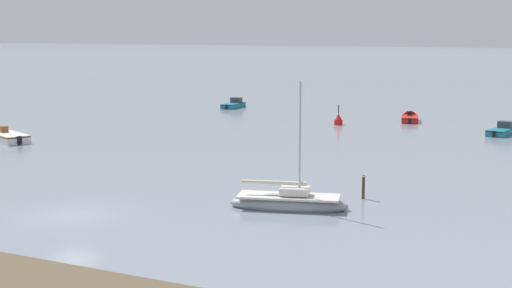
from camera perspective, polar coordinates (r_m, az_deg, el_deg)
The scene contains 8 objects.
ground_plane at distance 40.93m, azimuth -14.11°, elevation -5.40°, with size 800.00×800.00×0.00m, color gray.
motorboat_moored_1 at distance 82.54m, azimuth 11.85°, elevation 1.93°, with size 2.90×5.18×1.69m.
motorboat_moored_2 at distance 74.34m, azimuth 18.71°, elevation 0.94°, with size 2.53×5.04×1.83m.
motorboat_moored_3 at distance 70.19m, azimuth -18.98°, elevation 0.49°, with size 6.35×4.28×2.07m.
motorboat_moored_4 at distance 95.03m, azimuth -1.59°, elevation 3.03°, with size 2.07×5.04×1.86m.
sailboat_moored_2 at distance 41.22m, azimuth 2.56°, elevation -4.58°, with size 6.99×3.85×7.49m.
channel_buoy at distance 77.84m, azimuth 6.41°, elevation 1.83°, with size 0.90×0.90×2.30m.
mooring_post_left at distance 43.86m, azimuth 8.33°, elevation -3.36°, with size 0.22×0.22×1.59m.
Camera 1 is at (26.04, -30.00, 9.88)m, focal length 51.55 mm.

